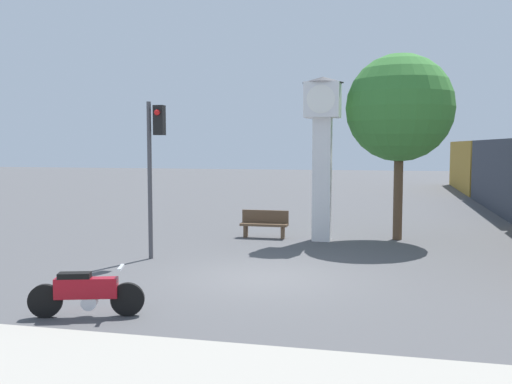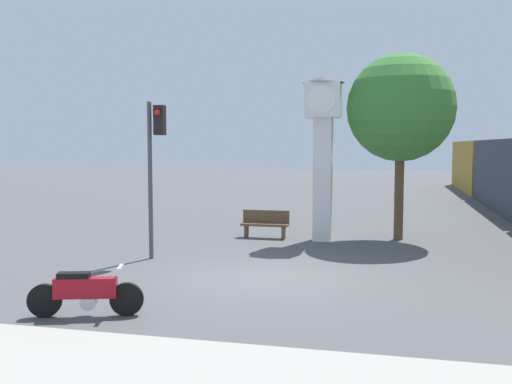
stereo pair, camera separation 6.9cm
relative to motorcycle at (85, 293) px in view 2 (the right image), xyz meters
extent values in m
plane|color=#4C4C4F|center=(2.51, 3.73, -0.44)|extent=(120.00, 120.00, 0.00)
cylinder|color=black|center=(0.71, 0.22, -0.14)|extent=(0.61, 0.28, 0.61)
cylinder|color=black|center=(-0.69, -0.22, -0.14)|extent=(0.61, 0.28, 0.61)
cube|color=maroon|center=(0.01, 0.00, 0.09)|extent=(1.14, 0.55, 0.37)
cube|color=black|center=(-0.19, -0.06, 0.32)|extent=(0.62, 0.39, 0.10)
cylinder|color=silver|center=(0.05, 0.02, -0.17)|extent=(0.33, 0.28, 0.29)
cube|color=silver|center=(0.60, 0.19, 0.46)|extent=(0.19, 0.45, 0.04)
cube|color=white|center=(3.21, 9.32, 1.56)|extent=(0.58, 0.58, 4.00)
cube|color=white|center=(3.21, 9.32, 4.11)|extent=(1.11, 1.11, 1.11)
cylinder|color=white|center=(3.21, 8.76, 4.11)|extent=(0.89, 0.02, 0.89)
cone|color=#333338|center=(3.21, 9.32, 4.77)|extent=(1.33, 1.33, 0.20)
cube|color=olive|center=(11.51, 32.80, 1.26)|extent=(2.80, 11.63, 3.40)
cylinder|color=#47474C|center=(-1.02, 5.26, 1.70)|extent=(0.12, 0.12, 4.29)
cube|color=black|center=(-0.72, 5.26, 3.34)|extent=(0.28, 0.24, 0.80)
sphere|color=red|center=(-0.72, 5.11, 3.54)|extent=(0.16, 0.16, 0.16)
cylinder|color=brown|center=(5.64, 10.08, 1.02)|extent=(0.30, 0.30, 2.93)
sphere|color=#387A33|center=(5.64, 10.08, 3.89)|extent=(3.50, 3.50, 3.50)
cube|color=brown|center=(1.27, 9.40, 0.01)|extent=(1.60, 0.44, 0.08)
cube|color=brown|center=(1.27, 9.59, 0.26)|extent=(1.60, 0.06, 0.44)
cube|color=brown|center=(0.63, 9.40, -0.24)|extent=(0.08, 0.35, 0.41)
cube|color=brown|center=(1.91, 9.40, -0.24)|extent=(0.08, 0.35, 0.41)
camera|label=1|loc=(5.29, -9.18, 2.66)|focal=40.00mm
camera|label=2|loc=(5.36, -9.17, 2.66)|focal=40.00mm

